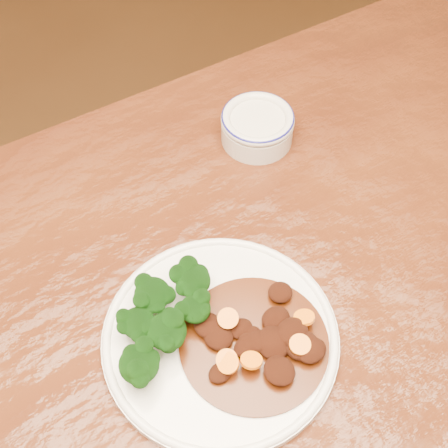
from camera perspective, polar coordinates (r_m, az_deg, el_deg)
dining_table at (r=0.86m, az=-1.43°, el=-13.08°), size 1.59×1.06×0.75m
dinner_plate at (r=0.78m, az=-0.33°, el=-10.33°), size 0.29×0.29×0.02m
broccoli_florets at (r=0.76m, az=-5.61°, el=-8.60°), size 0.16×0.11×0.05m
mince_stew at (r=0.76m, az=3.56°, el=-10.57°), size 0.18×0.18×0.03m
dip_bowl at (r=0.97m, az=3.07°, el=8.96°), size 0.11×0.11×0.05m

